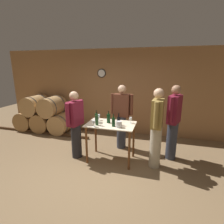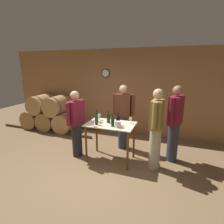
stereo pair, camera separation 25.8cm
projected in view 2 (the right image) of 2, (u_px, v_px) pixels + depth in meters
The scene contains 18 objects.
ground_plane at pixel (93, 171), 3.73m from camera, with size 14.00×14.00×0.00m, color brown.
back_wall at pixel (125, 92), 5.60m from camera, with size 8.40×0.08×2.70m.
barrel_rack at pixel (50, 114), 6.12m from camera, with size 3.53×0.83×1.20m.
tasting_table at pixel (111, 131), 4.00m from camera, with size 1.09×0.70×0.90m.
wine_bottle_far_left at pixel (97, 117), 4.09m from camera, with size 0.07×0.07×0.27m.
wine_bottle_left at pixel (96, 120), 3.86m from camera, with size 0.07×0.07×0.30m.
wine_bottle_center at pixel (109, 118), 4.00m from camera, with size 0.08×0.08×0.28m.
wine_bottle_right at pixel (113, 122), 3.75m from camera, with size 0.07×0.07×0.28m.
wine_bottle_far_right at pixel (118, 121), 3.83m from camera, with size 0.08×0.08×0.28m.
wine_glass_near_left at pixel (99, 116), 4.22m from camera, with size 0.07×0.07×0.14m.
wine_glass_near_center at pixel (97, 118), 4.01m from camera, with size 0.07×0.07×0.16m.
wine_glass_near_right at pixel (93, 122), 3.76m from camera, with size 0.06×0.06×0.14m.
wine_glass_far_side at pixel (131, 119), 3.94m from camera, with size 0.06×0.06×0.14m.
ice_bucket at pixel (118, 124), 3.70m from camera, with size 0.12×0.12×0.13m.
person_host at pixel (175, 123), 3.92m from camera, with size 0.34×0.56×1.77m.
person_visitor_with_scarf at pixel (123, 116), 4.57m from camera, with size 0.59×0.24×1.71m.
person_visitor_bearded at pixel (156, 128), 3.62m from camera, with size 0.25×0.59×1.74m.
person_visitor_near_door at pixel (76, 123), 4.16m from camera, with size 0.29×0.58×1.62m.
Camera 2 is at (1.48, -2.96, 2.17)m, focal length 28.00 mm.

